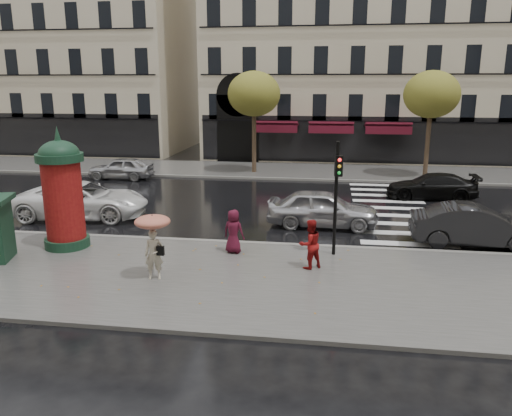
% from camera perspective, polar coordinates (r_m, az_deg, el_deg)
% --- Properties ---
extents(ground, '(160.00, 160.00, 0.00)m').
position_cam_1_polar(ground, '(15.92, -2.71, -7.65)').
color(ground, black).
rests_on(ground, ground).
extents(near_sidewalk, '(90.00, 7.00, 0.12)m').
position_cam_1_polar(near_sidewalk, '(15.45, -3.06, -8.12)').
color(near_sidewalk, '#474744').
rests_on(near_sidewalk, ground).
extents(far_sidewalk, '(90.00, 6.00, 0.12)m').
position_cam_1_polar(far_sidewalk, '(34.13, 3.36, 4.27)').
color(far_sidewalk, '#474744').
rests_on(far_sidewalk, ground).
extents(near_kerb, '(90.00, 0.25, 0.14)m').
position_cam_1_polar(near_kerb, '(18.67, -0.96, -4.07)').
color(near_kerb, slate).
rests_on(near_kerb, ground).
extents(far_kerb, '(90.00, 0.25, 0.14)m').
position_cam_1_polar(far_kerb, '(31.19, 2.88, 3.36)').
color(far_kerb, slate).
rests_on(far_kerb, ground).
extents(zebra_crossing, '(3.60, 11.75, 0.01)m').
position_cam_1_polar(zebra_crossing, '(25.01, 15.24, 0.00)').
color(zebra_crossing, silver).
rests_on(zebra_crossing, ground).
extents(bldg_far_corner, '(26.00, 14.00, 22.90)m').
position_cam_1_polar(bldg_far_corner, '(44.94, 13.09, 20.73)').
color(bldg_far_corner, '#B7A88C').
rests_on(bldg_far_corner, ground).
extents(bldg_far_left, '(24.00, 14.00, 22.90)m').
position_cam_1_polar(bldg_far_left, '(51.26, -22.07, 19.24)').
color(bldg_far_left, '#B7A88C').
rests_on(bldg_far_left, ground).
extents(tree_far_left, '(3.40, 3.40, 6.64)m').
position_cam_1_polar(tree_far_left, '(32.87, -0.23, 12.87)').
color(tree_far_left, '#38281C').
rests_on(tree_far_left, ground).
extents(tree_far_right, '(3.40, 3.40, 6.64)m').
position_cam_1_polar(tree_far_right, '(33.08, 19.42, 12.10)').
color(tree_far_right, '#38281C').
rests_on(tree_far_right, ground).
extents(woman_umbrella, '(1.07, 1.07, 2.05)m').
position_cam_1_polar(woman_umbrella, '(15.18, -11.67, -3.15)').
color(woman_umbrella, '#B9AF98').
rests_on(woman_umbrella, near_sidewalk).
extents(woman_red, '(0.99, 0.95, 1.61)m').
position_cam_1_polar(woman_red, '(15.98, 6.18, -4.11)').
color(woman_red, maroon).
rests_on(woman_red, near_sidewalk).
extents(man_burgundy, '(0.86, 0.67, 1.54)m').
position_cam_1_polar(man_burgundy, '(17.35, -2.58, -2.67)').
color(man_burgundy, '#4B0F21').
rests_on(man_burgundy, near_sidewalk).
extents(morris_column, '(1.62, 1.62, 4.35)m').
position_cam_1_polar(morris_column, '(18.93, -21.24, 1.89)').
color(morris_column, '#133321').
rests_on(morris_column, near_sidewalk).
extents(traffic_light, '(0.28, 0.38, 3.91)m').
position_cam_1_polar(traffic_light, '(16.90, 9.21, 2.30)').
color(traffic_light, black).
rests_on(traffic_light, near_sidewalk).
extents(car_silver, '(4.66, 1.98, 1.57)m').
position_cam_1_polar(car_silver, '(21.08, 7.61, -0.03)').
color(car_silver, '#B0B1B5').
rests_on(car_silver, ground).
extents(car_darkgrey, '(4.70, 1.81, 1.53)m').
position_cam_1_polar(car_darkgrey, '(20.16, 23.80, -1.86)').
color(car_darkgrey, black).
rests_on(car_darkgrey, ground).
extents(car_white, '(6.01, 3.26, 1.60)m').
position_cam_1_polar(car_white, '(23.62, -19.23, 0.86)').
color(car_white, white).
rests_on(car_white, ground).
extents(car_black, '(4.60, 1.95, 1.32)m').
position_cam_1_polar(car_black, '(27.54, 19.43, 2.37)').
color(car_black, black).
rests_on(car_black, ground).
extents(car_far_silver, '(4.08, 1.73, 1.37)m').
position_cam_1_polar(car_far_silver, '(32.49, -15.16, 4.42)').
color(car_far_silver, '#A6A6AB').
rests_on(car_far_silver, ground).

